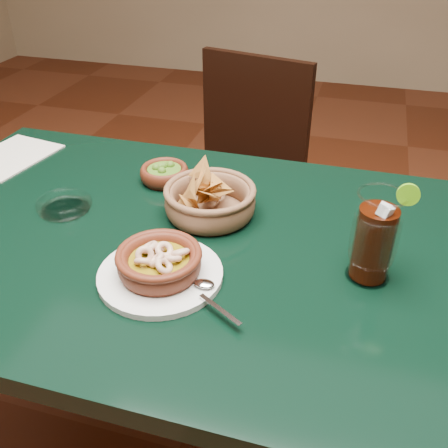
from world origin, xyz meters
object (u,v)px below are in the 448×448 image
(dining_table, at_px, (164,271))
(chip_basket, at_px, (210,200))
(dining_chair, at_px, (237,182))
(cola_drink, at_px, (375,238))
(shrimp_plate, at_px, (160,265))

(dining_table, relative_size, chip_basket, 5.31)
(dining_chair, bearing_deg, chip_basket, -80.99)
(dining_chair, relative_size, cola_drink, 4.66)
(dining_chair, xyz_separation_m, cola_drink, (0.43, -0.73, 0.34))
(dining_table, distance_m, cola_drink, 0.45)
(dining_table, bearing_deg, dining_chair, 91.73)
(dining_table, xyz_separation_m, chip_basket, (0.08, 0.10, 0.13))
(shrimp_plate, relative_size, chip_basket, 1.26)
(chip_basket, xyz_separation_m, cola_drink, (0.33, -0.12, 0.05))
(shrimp_plate, bearing_deg, chip_basket, 84.60)
(dining_table, distance_m, chip_basket, 0.18)
(cola_drink, bearing_deg, chip_basket, 160.39)
(chip_basket, bearing_deg, dining_table, -128.47)
(shrimp_plate, bearing_deg, dining_table, 112.56)
(shrimp_plate, relative_size, cola_drink, 1.48)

